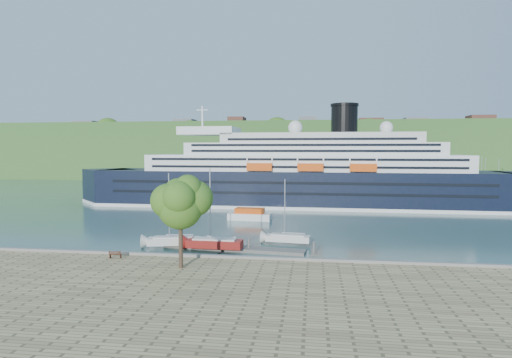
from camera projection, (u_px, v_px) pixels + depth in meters
name	position (u px, v px, depth m)	size (l,w,h in m)	color
ground	(197.00, 265.00, 47.30)	(400.00, 400.00, 0.00)	#315856
far_hillside	(285.00, 151.00, 189.78)	(400.00, 50.00, 24.00)	#336327
quay_coping	(196.00, 256.00, 47.02)	(220.00, 0.50, 0.30)	slate
cruise_ship	(295.00, 156.00, 95.70)	(101.62, 14.80, 22.82)	black
park_bench	(115.00, 254.00, 46.51)	(1.35, 0.56, 0.87)	#401F12
promenade_tree	(180.00, 218.00, 42.37)	(6.09, 6.09, 10.09)	#305F19
floating_pontoon	(233.00, 248.00, 54.52)	(18.47, 2.26, 0.41)	gray
sailboat_white_near	(173.00, 213.00, 55.02)	(7.22, 2.01, 9.33)	silver
sailboat_red	(214.00, 212.00, 53.25)	(7.77, 2.16, 10.03)	maroon
sailboat_white_far	(288.00, 214.00, 57.17)	(6.54, 1.82, 8.45)	silver
tender_launch	(250.00, 214.00, 77.58)	(7.86, 2.69, 2.17)	#E34B0D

